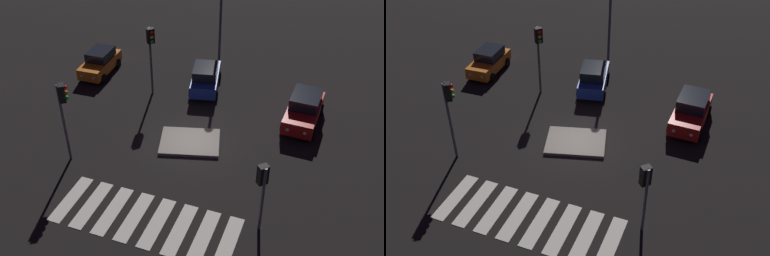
# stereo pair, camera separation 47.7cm
# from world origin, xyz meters

# --- Properties ---
(ground_plane) EXTENTS (80.00, 80.00, 0.00)m
(ground_plane) POSITION_xyz_m (0.00, 0.00, 0.00)
(ground_plane) COLOR black
(traffic_island) EXTENTS (3.89, 3.31, 0.18)m
(traffic_island) POSITION_xyz_m (-0.08, -0.13, 0.09)
(traffic_island) COLOR gray
(traffic_island) RESTS_ON ground
(car_orange) EXTENTS (1.92, 3.87, 1.66)m
(car_orange) POSITION_xyz_m (-8.86, 5.41, 0.81)
(car_orange) COLOR orange
(car_orange) RESTS_ON ground
(car_blue) EXTENTS (2.51, 4.20, 1.73)m
(car_blue) POSITION_xyz_m (-1.18, 5.86, 0.85)
(car_blue) COLOR #1E389E
(car_blue) RESTS_ON ground
(car_red) EXTENTS (2.12, 4.30, 1.84)m
(car_red) POSITION_xyz_m (5.58, 4.19, 0.91)
(car_red) COLOR red
(car_red) RESTS_ON ground
(traffic_light_east) EXTENTS (0.54, 0.54, 3.65)m
(traffic_light_east) POSITION_xyz_m (5.00, -4.92, 2.77)
(traffic_light_east) COLOR #47474C
(traffic_light_east) RESTS_ON ground
(traffic_light_west) EXTENTS (0.54, 0.54, 4.65)m
(traffic_light_west) POSITION_xyz_m (-4.19, 4.04, 3.52)
(traffic_light_west) COLOR #47474C
(traffic_light_west) RESTS_ON ground
(traffic_light_south) EXTENTS (0.53, 0.54, 4.66)m
(traffic_light_south) POSITION_xyz_m (-5.59, -3.57, 3.52)
(traffic_light_south) COLOR #47474C
(traffic_light_south) RESTS_ON ground
(crosswalk_near) EXTENTS (8.75, 3.20, 0.02)m
(crosswalk_near) POSITION_xyz_m (0.00, -6.34, 0.01)
(crosswalk_near) COLOR silver
(crosswalk_near) RESTS_ON ground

